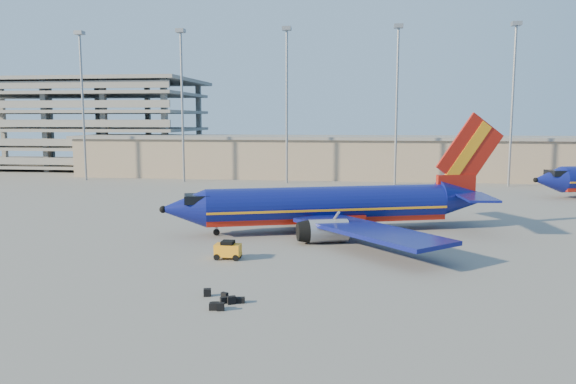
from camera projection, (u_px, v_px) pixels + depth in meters
name	position (u px, v px, depth m)	size (l,w,h in m)	color
ground	(276.00, 233.00, 59.67)	(220.00, 220.00, 0.00)	slate
terminal_building	(367.00, 157.00, 114.81)	(122.00, 16.00, 8.50)	gray
parking_garage	(74.00, 120.00, 139.00)	(62.00, 32.00, 21.40)	slate
light_mast_row	(341.00, 88.00, 101.94)	(101.60, 1.60, 28.65)	gray
aircraft_main	(335.00, 206.00, 60.20)	(36.44, 34.48, 12.74)	navy
baggage_tug	(228.00, 250.00, 48.44)	(2.26, 1.41, 1.60)	orange
luggage_pile	(222.00, 301.00, 36.71)	(3.16, 3.19, 0.52)	black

